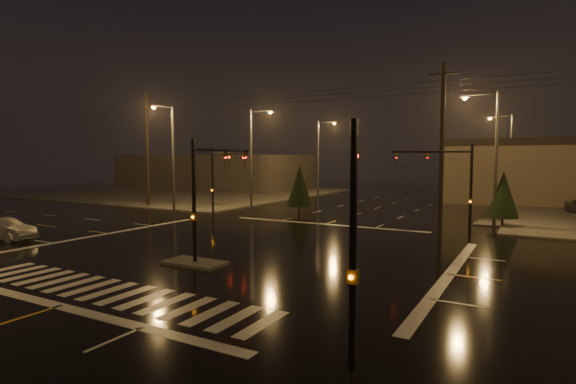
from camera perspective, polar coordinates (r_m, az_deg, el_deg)
name	(u,v)px	position (r m, az deg, el deg)	size (l,w,h in m)	color
ground	(243,250)	(25.36, -5.75, -7.28)	(140.00, 140.00, 0.00)	black
sidewalk_nw	(192,193)	(67.22, -12.10, -0.07)	(36.00, 36.00, 0.12)	#484641
median_island	(195,263)	(22.26, -11.72, -8.79)	(3.00, 1.60, 0.15)	#484641
crosswalk	(108,291)	(18.91, -21.89, -11.59)	(15.00, 2.60, 0.01)	beige
stop_bar_near	(59,306)	(17.78, -27.03, -12.77)	(16.00, 0.50, 0.01)	beige
stop_bar_far	(325,224)	(34.81, 4.70, -4.09)	(16.00, 0.50, 0.01)	beige
commercial_block	(216,171)	(79.48, -9.13, 2.62)	(30.00, 18.00, 5.60)	#3B3534
signal_mast_median	(206,185)	(22.43, -10.31, 0.83)	(0.25, 4.59, 6.00)	black
signal_mast_ne	(454,178)	(30.88, 20.31, 1.64)	(4.84, 1.86, 6.00)	black
signal_mast_nw	(219,173)	(38.66, -8.74, 2.35)	(4.84, 1.86, 6.00)	black
signal_mast_se	(354,213)	(11.42, 8.35, -2.67)	(1.55, 3.87, 6.00)	black
streetlight_1	(254,151)	(46.02, -4.39, 5.20)	(2.77, 0.32, 10.00)	#38383A
streetlight_2	(320,153)	(60.01, 4.12, 4.99)	(2.77, 0.32, 10.00)	#38383A
streetlight_3	(492,148)	(36.48, 24.46, 5.06)	(2.77, 0.32, 10.00)	#38383A
streetlight_4	(508,152)	(56.43, 26.16, 4.60)	(2.77, 0.32, 10.00)	#38383A
streetlight_5	(171,151)	(43.70, -14.69, 5.12)	(0.32, 2.77, 10.00)	#38383A
utility_pole_0	(147,148)	(49.95, -17.44, 5.32)	(2.20, 0.32, 12.00)	black
utility_pole_1	(442,144)	(34.93, 18.96, 5.80)	(2.20, 0.32, 12.00)	black
conifer_0	(503,194)	(36.71, 25.65, -0.25)	(2.22, 2.22, 4.17)	black
conifer_3	(299,186)	(41.12, 1.45, 0.82)	(2.41, 2.41, 4.47)	black
car_crossing	(3,229)	(33.04, -32.49, -4.01)	(1.46, 4.19, 1.38)	#56585D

